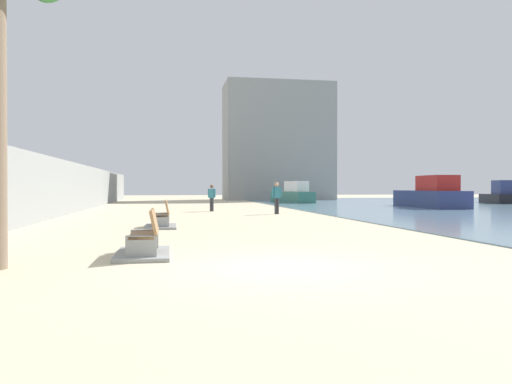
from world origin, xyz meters
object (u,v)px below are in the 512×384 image
Objects in this scene: person_standing at (212,196)px; boat_distant at (293,195)px; boat_far_left at (431,196)px; person_walking at (277,195)px; boat_outer at (503,195)px; bench_far at (161,221)px; bench_near at (145,245)px.

boat_distant is (8.52, 14.04, -0.16)m from person_standing.
boat_distant is at bearing 120.22° from boat_far_left.
boat_distant reaches higher than person_walking.
person_walking is at bearing -151.07° from boat_outer.
boat_far_left is at bearing 36.91° from bench_far.
bench_near is 7.33m from bench_far.
boat_distant is (-6.87, 11.79, -0.10)m from boat_far_left.
bench_near is 40.04m from boat_outer.
boat_outer is at bearing 43.75° from bench_near.
boat_distant reaches higher than person_standing.
person_walking is 4.79m from person_standing.
person_standing is at bearing -160.88° from boat_outer.
boat_outer reaches higher than boat_distant.
boat_outer is at bearing 35.37° from bench_far.
person_standing is 15.55m from boat_far_left.
boat_outer is 0.65× the size of boat_far_left.
person_standing is (3.00, 18.70, 0.68)m from bench_near.
bench_near is at bearing -99.11° from person_standing.
boat_outer is (22.76, 12.58, -0.25)m from person_walking.
boat_far_left is (-10.54, -6.74, 0.11)m from boat_outer.
boat_distant reaches higher than bench_far.
boat_distant is at bearing 66.07° from bench_far.
person_standing is 0.21× the size of boat_far_left.
bench_far is 0.43× the size of boat_outer.
person_walking is 26.00m from boat_outer.
boat_far_left is (12.22, 5.84, -0.14)m from person_walking.
bench_far is at bearing -143.09° from boat_far_left.
bench_near is at bearing -112.20° from person_walking.
bench_far is 11.73m from person_standing.
bench_near is 18.95m from person_standing.
person_walking is (6.17, 15.11, 0.76)m from bench_near.
bench_far is at bearing -144.63° from boat_outer.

